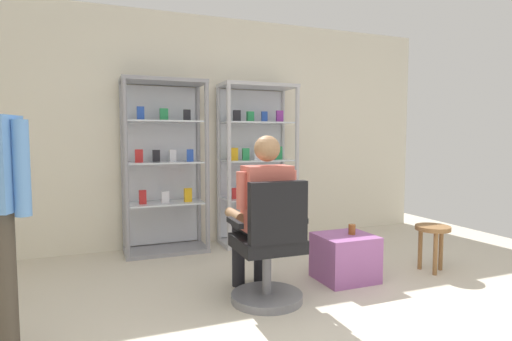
{
  "coord_description": "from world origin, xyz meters",
  "views": [
    {
      "loc": [
        -1.3,
        -1.89,
        1.27
      ],
      "look_at": [
        -0.03,
        1.3,
        1.0
      ],
      "focal_mm": 29.09,
      "sensor_mm": 36.0,
      "label": 1
    }
  ],
  "objects": [
    {
      "name": "back_wall",
      "position": [
        0.0,
        3.0,
        1.35
      ],
      "size": [
        6.0,
        0.1,
        2.7
      ],
      "primitive_type": "cube",
      "color": "silver",
      "rests_on": "ground"
    },
    {
      "name": "display_cabinet_left",
      "position": [
        -0.55,
        2.76,
        0.96
      ],
      "size": [
        0.9,
        0.45,
        1.9
      ],
      "color": "gray",
      "rests_on": "ground"
    },
    {
      "name": "display_cabinet_right",
      "position": [
        0.55,
        2.76,
        0.96
      ],
      "size": [
        0.9,
        0.45,
        1.9
      ],
      "color": "#B7B7BC",
      "rests_on": "ground"
    },
    {
      "name": "office_chair",
      "position": [
        -0.06,
        0.95,
        0.39
      ],
      "size": [
        0.56,
        0.56,
        0.96
      ],
      "color": "slate",
      "rests_on": "ground"
    },
    {
      "name": "seated_shopkeeper",
      "position": [
        -0.06,
        1.11,
        0.71
      ],
      "size": [
        0.49,
        0.57,
        1.29
      ],
      "color": "black",
      "rests_on": "ground"
    },
    {
      "name": "storage_crate",
      "position": [
        0.78,
        1.19,
        0.2
      ],
      "size": [
        0.48,
        0.44,
        0.41
      ],
      "primitive_type": "cube",
      "color": "#9E599E",
      "rests_on": "ground"
    },
    {
      "name": "tea_glass",
      "position": [
        0.85,
        1.19,
        0.45
      ],
      "size": [
        0.06,
        0.06,
        0.09
      ],
      "primitive_type": "cylinder",
      "color": "brown",
      "rests_on": "storage_crate"
    },
    {
      "name": "wooden_stool",
      "position": [
        1.69,
        1.08,
        0.35
      ],
      "size": [
        0.32,
        0.32,
        0.44
      ],
      "color": "olive",
      "rests_on": "ground"
    }
  ]
}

